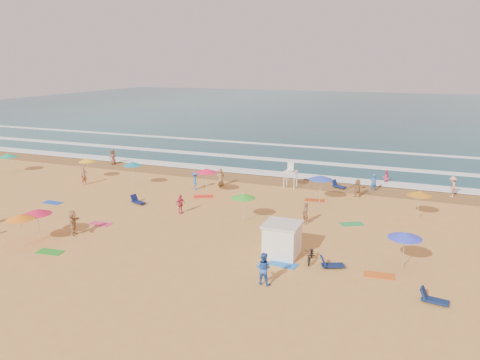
% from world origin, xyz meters
% --- Properties ---
extents(ground, '(220.00, 220.00, 0.00)m').
position_xyz_m(ground, '(0.00, 0.00, 0.00)').
color(ground, gold).
rests_on(ground, ground).
extents(ocean, '(220.00, 140.00, 0.18)m').
position_xyz_m(ocean, '(0.00, 84.00, 0.00)').
color(ocean, '#0C4756').
rests_on(ocean, ground).
extents(wet_sand, '(220.00, 220.00, 0.00)m').
position_xyz_m(wet_sand, '(0.00, 12.50, 0.01)').
color(wet_sand, olive).
rests_on(wet_sand, ground).
extents(surf_foam, '(200.00, 18.70, 0.05)m').
position_xyz_m(surf_foam, '(0.00, 21.32, 0.10)').
color(surf_foam, white).
rests_on(surf_foam, ground).
extents(cabana, '(2.00, 2.00, 2.00)m').
position_xyz_m(cabana, '(4.72, -5.26, 1.00)').
color(cabana, white).
rests_on(cabana, ground).
extents(cabana_roof, '(2.20, 2.20, 0.12)m').
position_xyz_m(cabana_roof, '(4.72, -5.26, 2.06)').
color(cabana_roof, silver).
rests_on(cabana_roof, cabana).
extents(bicycle, '(0.77, 1.84, 0.94)m').
position_xyz_m(bicycle, '(6.62, -5.56, 0.47)').
color(bicycle, black).
rests_on(bicycle, ground).
extents(lifeguard_stand, '(1.20, 1.20, 2.10)m').
position_xyz_m(lifeguard_stand, '(0.85, 10.56, 1.05)').
color(lifeguard_stand, white).
rests_on(lifeguard_stand, ground).
extents(beach_umbrellas, '(63.77, 24.33, 0.76)m').
position_xyz_m(beach_umbrellas, '(1.05, 0.87, 2.14)').
color(beach_umbrellas, '#D12E9D').
rests_on(beach_umbrellas, ground).
extents(loungers, '(48.80, 25.29, 0.34)m').
position_xyz_m(loungers, '(3.11, -3.05, 0.17)').
color(loungers, '#0F194C').
rests_on(loungers, ground).
extents(towels, '(56.99, 18.43, 0.03)m').
position_xyz_m(towels, '(-1.17, -2.22, 0.01)').
color(towels, red).
rests_on(towels, ground).
extents(beachgoers, '(37.11, 27.49, 2.13)m').
position_xyz_m(beachgoers, '(-2.38, 3.46, 0.84)').
color(beachgoers, tan).
rests_on(beachgoers, ground).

